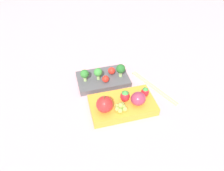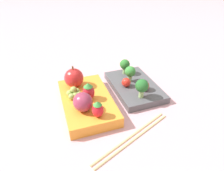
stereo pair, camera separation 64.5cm
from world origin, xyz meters
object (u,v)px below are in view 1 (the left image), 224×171
(strawberry_0, at_px, (125,96))
(cherry_tomato_1, at_px, (112,71))
(broccoli_floret_1, at_px, (121,69))
(plum, at_px, (138,99))
(bento_box_fruit, at_px, (122,105))
(cherry_tomato_0, at_px, (107,79))
(broccoli_floret_2, at_px, (98,73))
(chopsticks_pair, at_px, (154,87))
(bento_box_savoury, at_px, (103,79))
(broccoli_floret_0, at_px, (85,74))
(grape_cluster, at_px, (120,107))
(strawberry_1, at_px, (145,92))
(apple, at_px, (105,104))

(strawberry_0, bearing_deg, cherry_tomato_1, 82.50)
(broccoli_floret_1, distance_m, strawberry_0, 0.13)
(strawberry_0, distance_m, plum, 0.04)
(bento_box_fruit, relative_size, plum, 4.66)
(cherry_tomato_0, bearing_deg, bento_box_fruit, -87.84)
(broccoli_floret_2, xyz_separation_m, chopsticks_pair, (0.17, -0.10, -0.04))
(bento_box_savoury, height_order, broccoli_floret_2, broccoli_floret_2)
(broccoli_floret_0, bearing_deg, broccoli_floret_1, -12.05)
(bento_box_fruit, bearing_deg, cherry_tomato_1, 79.33)
(grape_cluster, bearing_deg, chopsticks_pair, 22.54)
(cherry_tomato_0, height_order, strawberry_0, strawberry_0)
(broccoli_floret_2, relative_size, strawberry_1, 1.19)
(broccoli_floret_0, bearing_deg, strawberry_1, -46.40)
(apple, height_order, grape_cluster, apple)
(strawberry_0, height_order, chopsticks_pair, strawberry_0)
(bento_box_fruit, relative_size, cherry_tomato_1, 8.11)
(bento_box_savoury, height_order, broccoli_floret_1, broccoli_floret_1)
(broccoli_floret_1, distance_m, strawberry_1, 0.13)
(broccoli_floret_0, relative_size, broccoli_floret_1, 0.92)
(cherry_tomato_0, relative_size, strawberry_1, 0.64)
(broccoli_floret_0, height_order, broccoli_floret_2, same)
(bento_box_fruit, height_order, cherry_tomato_0, cherry_tomato_0)
(strawberry_1, bearing_deg, cherry_tomato_0, 123.31)
(broccoli_floret_2, height_order, strawberry_0, strawberry_0)
(bento_box_savoury, bearing_deg, broccoli_floret_2, -170.15)
(strawberry_0, xyz_separation_m, grape_cluster, (-0.03, -0.03, -0.01))
(bento_box_fruit, xyz_separation_m, chopsticks_pair, (0.14, 0.04, -0.01))
(strawberry_1, xyz_separation_m, chopsticks_pair, (0.07, 0.05, -0.04))
(broccoli_floret_0, relative_size, apple, 0.78)
(bento_box_fruit, height_order, broccoli_floret_2, broccoli_floret_2)
(broccoli_floret_0, xyz_separation_m, apple, (0.01, -0.16, 0.00))
(broccoli_floret_1, bearing_deg, bento_box_savoury, 161.76)
(chopsticks_pair, bearing_deg, grape_cluster, -157.46)
(broccoli_floret_0, distance_m, grape_cluster, 0.18)
(bento_box_savoury, distance_m, cherry_tomato_0, 0.03)
(chopsticks_pair, bearing_deg, plum, -147.34)
(bento_box_fruit, distance_m, broccoli_floret_0, 0.17)
(bento_box_savoury, height_order, strawberry_1, strawberry_1)
(broccoli_floret_0, relative_size, grape_cluster, 1.22)
(cherry_tomato_0, relative_size, plum, 0.53)
(bento_box_fruit, bearing_deg, broccoli_floret_0, 115.53)
(cherry_tomato_0, distance_m, chopsticks_pair, 0.17)
(strawberry_0, relative_size, grape_cluster, 1.19)
(bento_box_fruit, relative_size, chopsticks_pair, 1.04)
(strawberry_0, bearing_deg, cherry_tomato_0, 96.61)
(strawberry_1, relative_size, plum, 0.83)
(apple, distance_m, grape_cluster, 0.05)
(cherry_tomato_1, bearing_deg, plum, -86.06)
(plum, xyz_separation_m, grape_cluster, (-0.06, -0.00, -0.01))
(cherry_tomato_1, bearing_deg, chopsticks_pair, -43.28)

